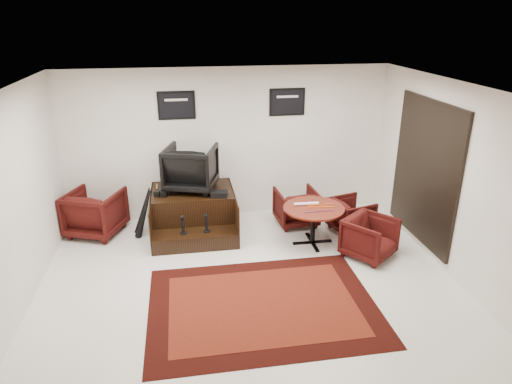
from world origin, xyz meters
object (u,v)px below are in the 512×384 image
Objects in this scene: meeting_table at (314,212)px; table_chair_window at (351,213)px; armchair_side at (95,210)px; table_chair_back at (296,205)px; shine_podium at (193,213)px; shine_chair at (191,166)px; table_chair_corner at (370,236)px.

meeting_table is 1.52× the size of table_chair_window.
armchair_side is 0.87× the size of meeting_table.
shine_podium is at bearing -4.78° from table_chair_back.
shine_chair reaches higher than meeting_table.
shine_podium reaches higher than table_chair_window.
meeting_table is (3.67, -0.99, 0.14)m from armchair_side.
table_chair_window is at bearing -176.31° from shine_chair.
shine_podium is at bearing 114.51° from table_chair_corner.
meeting_table is at bearing 92.55° from table_chair_back.
shine_podium is 2.02× the size of table_chair_back.
meeting_table is at bearing 98.13° from table_chair_window.
table_chair_back is at bearing -161.61° from armchair_side.
shine_chair is 1.85m from armchair_side.
table_chair_back is (-0.09, 0.80, -0.21)m from meeting_table.
shine_chair reaches higher than table_chair_corner.
armchair_side is at bearing 15.88° from shine_chair.
table_chair_back is 1.10× the size of table_chair_window.
shine_podium is at bearing 157.10° from meeting_table.
armchair_side is 4.71m from table_chair_corner.
meeting_table is 0.99m from table_chair_corner.
meeting_table is 0.83m from table_chair_back.
armchair_side reaches higher than meeting_table.
shine_chair is 2.05m from table_chair_back.
table_chair_back reaches higher than table_chair_corner.
armchair_side is (-1.70, 0.01, -0.74)m from shine_chair.
shine_chair is at bearing 153.55° from meeting_table.
armchair_side is at bearing 122.26° from table_chair_corner.
armchair_side is 1.32× the size of table_chair_window.
table_chair_back is at bearing -0.92° from shine_podium.
table_chair_back is (1.88, -0.18, -0.81)m from shine_chair.
shine_chair is at bearing 90.00° from shine_podium.
shine_chair is at bearing 61.81° from table_chair_window.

